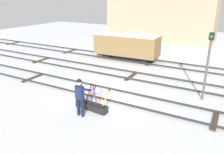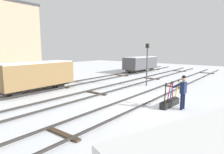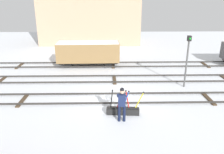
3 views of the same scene
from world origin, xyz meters
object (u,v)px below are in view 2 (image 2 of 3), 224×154
at_px(switch_lever_frame, 170,102).
at_px(rail_worker, 183,90).
at_px(freight_car_mid_siding, 141,63).
at_px(signal_post, 147,60).
at_px(freight_car_near_switch, 36,75).

distance_m(switch_lever_frame, rail_worker, 1.10).
relative_size(rail_worker, freight_car_mid_siding, 0.31).
distance_m(signal_post, freight_car_mid_siding, 10.17).
xyz_separation_m(switch_lever_frame, signal_post, (4.70, 3.99, 2.02)).
relative_size(switch_lever_frame, rail_worker, 1.09).
relative_size(switch_lever_frame, freight_car_mid_siding, 0.34).
height_order(freight_car_near_switch, freight_car_mid_siding, freight_car_near_switch).
distance_m(rail_worker, freight_car_mid_siding, 16.78).
height_order(rail_worker, signal_post, signal_post).
bearing_deg(signal_post, freight_car_near_switch, 143.14).
height_order(signal_post, freight_car_near_switch, signal_post).
relative_size(switch_lever_frame, freight_car_near_switch, 0.36).
bearing_deg(freight_car_near_switch, rail_worker, -77.85).
bearing_deg(switch_lever_frame, rail_worker, -95.21).
bearing_deg(switch_lever_frame, freight_car_mid_siding, 39.74).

